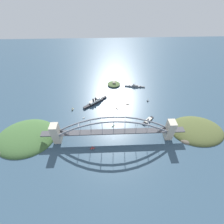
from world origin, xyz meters
name	(u,v)px	position (x,y,z in m)	size (l,w,h in m)	color
ground_plane	(113,139)	(0.00, 0.00, 0.00)	(1400.00, 1400.00, 0.00)	#334C60
harbor_arch_bridge	(114,131)	(0.00, 0.00, 26.43)	(310.96, 19.58, 64.47)	beige
headland_west_shore	(25,138)	(-201.47, 9.71, 0.00)	(134.66, 113.90, 26.79)	#3D6033
headland_east_shore	(196,131)	(197.78, 14.37, 0.00)	(126.48, 95.31, 22.82)	#4C562D
ocean_liner	(95,102)	(-46.10, 128.24, 5.31)	(66.13, 55.32, 18.81)	black
naval_cruiser	(135,86)	(79.22, 205.98, 3.17)	(64.64, 12.45, 17.63)	slate
harbor_ferry_steamer	(148,120)	(89.83, 51.17, 2.32)	(34.67, 32.53, 7.66)	black
fort_island_mid_harbor	(114,84)	(11.71, 220.11, 3.84)	(41.33, 39.01, 12.76)	#4C6038
seaplane_taxiing_near_bridge	(92,148)	(-46.30, -25.87, 2.16)	(10.76, 8.03, 5.04)	#B7B7B2
small_boat_0	(72,108)	(-107.58, 102.00, 5.31)	(6.47, 10.10, 11.47)	gold
small_boat_1	(117,108)	(13.94, 101.60, 0.84)	(7.19, 7.10, 2.29)	brown
small_boat_2	(113,126)	(1.09, 37.97, 0.74)	(7.99, 8.91, 2.01)	#2D6B3D
small_boat_3	(128,104)	(46.37, 119.23, 0.70)	(10.85, 2.52, 1.94)	brown
small_boat_4	(84,118)	(-73.69, 68.53, 0.80)	(6.69, 4.80, 2.20)	silver
small_boat_5	(148,100)	(106.07, 131.38, 4.54)	(8.49, 4.95, 9.83)	black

